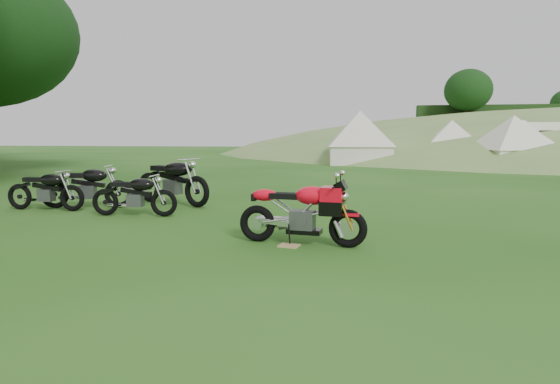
% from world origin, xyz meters
% --- Properties ---
extents(ground, '(120.00, 120.00, 0.00)m').
position_xyz_m(ground, '(0.00, 0.00, 0.00)').
color(ground, '#1C5111').
rests_on(ground, ground).
extents(sport_motorcycle, '(1.80, 0.66, 1.05)m').
position_xyz_m(sport_motorcycle, '(-0.05, 1.18, 0.53)').
color(sport_motorcycle, red).
rests_on(sport_motorcycle, ground).
extents(plywood_board, '(0.32, 0.28, 0.02)m').
position_xyz_m(plywood_board, '(-0.21, 1.02, 0.01)').
color(plywood_board, tan).
rests_on(plywood_board, ground).
extents(vintage_moto_a, '(1.89, 0.82, 0.97)m').
position_xyz_m(vintage_moto_a, '(-4.94, 3.73, 0.49)').
color(vintage_moto_a, black).
rests_on(vintage_moto_a, ground).
extents(vintage_moto_b, '(1.68, 0.41, 0.88)m').
position_xyz_m(vintage_moto_b, '(-5.60, 3.32, 0.44)').
color(vintage_moto_b, black).
rests_on(vintage_moto_b, ground).
extents(vintage_moto_c, '(1.64, 0.47, 0.85)m').
position_xyz_m(vintage_moto_c, '(-3.47, 2.97, 0.43)').
color(vintage_moto_c, black).
rests_on(vintage_moto_c, ground).
extents(vintage_moto_d, '(2.13, 1.33, 1.12)m').
position_xyz_m(vintage_moto_d, '(-3.35, 4.51, 0.56)').
color(vintage_moto_d, black).
rests_on(vintage_moto_d, ground).
extents(tent_left, '(3.47, 3.47, 2.78)m').
position_xyz_m(tent_left, '(0.78, 20.46, 1.39)').
color(tent_left, silver).
rests_on(tent_left, ground).
extents(tent_mid, '(2.98, 2.98, 2.47)m').
position_xyz_m(tent_mid, '(5.67, 21.26, 1.23)').
color(tent_mid, white).
rests_on(tent_mid, ground).
extents(tent_right, '(3.59, 3.59, 2.54)m').
position_xyz_m(tent_right, '(7.92, 18.44, 1.27)').
color(tent_right, white).
rests_on(tent_right, ground).
extents(caravan, '(4.91, 2.41, 2.25)m').
position_xyz_m(caravan, '(10.62, 20.72, 1.12)').
color(caravan, white).
rests_on(caravan, ground).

